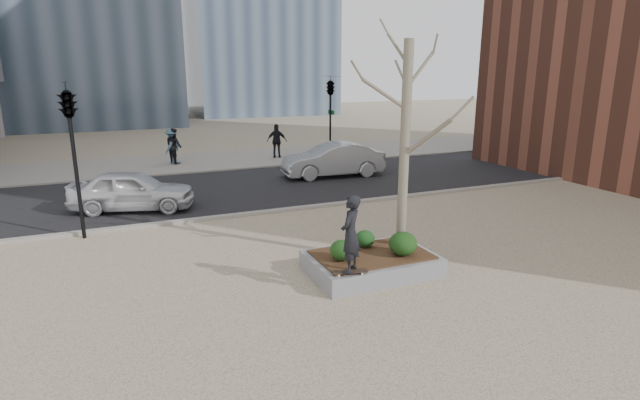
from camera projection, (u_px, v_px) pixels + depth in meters
name	position (u px, v px, depth m)	size (l,w,h in m)	color
ground	(334.00, 279.00, 11.78)	(120.00, 120.00, 0.00)	tan
street	(233.00, 189.00, 20.67)	(60.00, 8.00, 0.02)	black
far_sidewalk	(202.00, 161.00, 26.89)	(60.00, 6.00, 0.02)	gray
planter	(371.00, 264.00, 12.10)	(3.00, 2.00, 0.45)	gray
planter_mulch	(372.00, 254.00, 12.04)	(2.70, 1.70, 0.04)	#382314
sycamore_tree	(406.00, 113.00, 11.85)	(2.80, 2.80, 6.60)	gray
shrub_left	(342.00, 250.00, 11.57)	(0.56, 0.56, 0.48)	#133C13
shrub_middle	(365.00, 239.00, 12.46)	(0.49, 0.49, 0.42)	#144018
shrub_right	(403.00, 244.00, 11.87)	(0.67, 0.67, 0.57)	#183912
skateboard	(350.00, 273.00, 10.90)	(0.78, 0.20, 0.07)	black
skateboarder	(350.00, 234.00, 10.68)	(0.63, 0.41, 1.72)	black
police_car	(132.00, 190.00, 17.35)	(1.67, 4.16, 1.42)	silver
car_silver	(333.00, 160.00, 22.90)	(1.62, 4.65, 1.53)	#929599
car_third	(526.00, 146.00, 27.60)	(2.00, 4.93, 1.43)	#595A66
pedestrian_a	(174.00, 146.00, 26.02)	(0.90, 0.70, 1.84)	black
pedestrian_b	(172.00, 146.00, 26.02)	(1.19, 0.68, 1.84)	#436379
pedestrian_c	(277.00, 141.00, 27.77)	(1.10, 0.46, 1.87)	black
traffic_light_near	(75.00, 163.00, 14.09)	(0.60, 2.48, 4.50)	black
traffic_light_far	(330.00, 119.00, 26.67)	(0.60, 2.48, 4.50)	black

